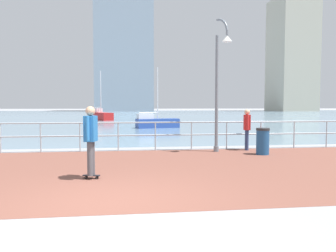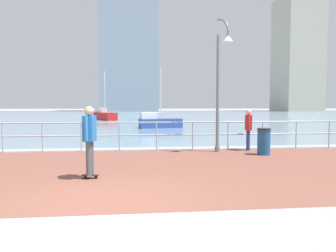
# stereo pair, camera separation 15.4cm
# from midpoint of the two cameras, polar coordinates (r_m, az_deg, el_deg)

# --- Properties ---
(ground) EXTENTS (220.00, 220.00, 0.00)m
(ground) POSITION_cam_midpoint_polar(r_m,az_deg,el_deg) (45.81, -6.76, 1.49)
(ground) COLOR gray
(brick_paving) EXTENTS (28.00, 7.25, 0.01)m
(brick_paving) POSITION_cam_midpoint_polar(r_m,az_deg,el_deg) (8.92, -8.86, -7.53)
(brick_paving) COLOR brown
(brick_paving) RESTS_ON ground
(harbor_water) EXTENTS (180.00, 88.00, 0.00)m
(harbor_water) POSITION_cam_midpoint_polar(r_m,az_deg,el_deg) (57.39, -6.66, 1.93)
(harbor_water) COLOR #6B899E
(harbor_water) RESTS_ON ground
(waterfront_railing) EXTENTS (25.25, 0.06, 1.10)m
(waterfront_railing) POSITION_cam_midpoint_polar(r_m,az_deg,el_deg) (12.41, -8.13, -0.85)
(waterfront_railing) COLOR #9EADB7
(waterfront_railing) RESTS_ON ground
(lamppost) EXTENTS (0.49, 0.78, 4.86)m
(lamppost) POSITION_cam_midpoint_polar(r_m,az_deg,el_deg) (12.09, 9.58, 8.16)
(lamppost) COLOR slate
(lamppost) RESTS_ON ground
(skateboarder) EXTENTS (0.41, 0.56, 1.70)m
(skateboarder) POSITION_cam_midpoint_polar(r_m,az_deg,el_deg) (7.83, -12.98, -1.61)
(skateboarder) COLOR black
(skateboarder) RESTS_ON ground
(bystander) EXTENTS (0.32, 0.55, 1.57)m
(bystander) POSITION_cam_midpoint_polar(r_m,az_deg,el_deg) (12.84, 14.16, -0.05)
(bystander) COLOR navy
(bystander) RESTS_ON ground
(trash_bin) EXTENTS (0.46, 0.46, 0.93)m
(trash_bin) POSITION_cam_midpoint_polar(r_m,az_deg,el_deg) (11.85, 16.72, -2.59)
(trash_bin) COLOR navy
(trash_bin) RESTS_ON ground
(sailboat_teal) EXTENTS (3.37, 1.69, 4.54)m
(sailboat_teal) POSITION_cam_midpoint_polar(r_m,az_deg,el_deg) (24.76, -1.37, 0.68)
(sailboat_teal) COLOR #284799
(sailboat_teal) RESTS_ON ground
(sailboat_white) EXTENTS (3.04, 4.12, 5.65)m
(sailboat_white) POSITION_cam_midpoint_polar(r_m,az_deg,el_deg) (38.71, -10.90, 1.85)
(sailboat_white) COLOR #B21E1E
(sailboat_white) RESTS_ON ground
(tower_concrete) EXTENTS (15.75, 15.30, 35.78)m
(tower_concrete) POSITION_cam_midpoint_polar(r_m,az_deg,el_deg) (96.38, -6.79, 12.80)
(tower_concrete) COLOR #8493A3
(tower_concrete) RESTS_ON ground
(tower_brick) EXTENTS (10.40, 12.23, 33.87)m
(tower_brick) POSITION_cam_midpoint_polar(r_m,az_deg,el_deg) (101.36, 21.63, 11.58)
(tower_brick) COLOR #B2AD99
(tower_brick) RESTS_ON ground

